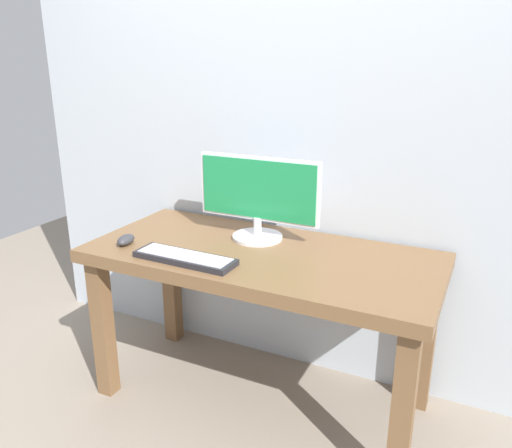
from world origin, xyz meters
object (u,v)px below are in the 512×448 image
at_px(keyboard_primary, 185,258).
at_px(monitor, 258,197).
at_px(desk, 261,274).
at_px(mouse, 126,240).

bearing_deg(keyboard_primary, monitor, 68.46).
distance_m(desk, mouse, 0.62).
bearing_deg(keyboard_primary, mouse, 172.10).
distance_m(keyboard_primary, mouse, 0.35).
bearing_deg(monitor, desk, -59.57).
bearing_deg(keyboard_primary, desk, 44.48).
bearing_deg(desk, mouse, -162.37).
distance_m(monitor, keyboard_primary, 0.45).
relative_size(keyboard_primary, mouse, 4.00).
xyz_separation_m(desk, mouse, (-0.58, -0.18, 0.13)).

